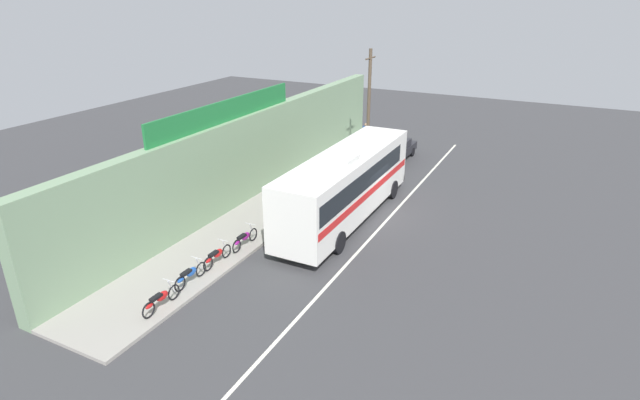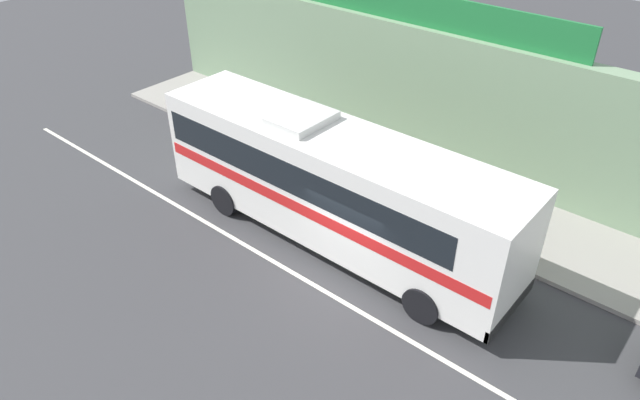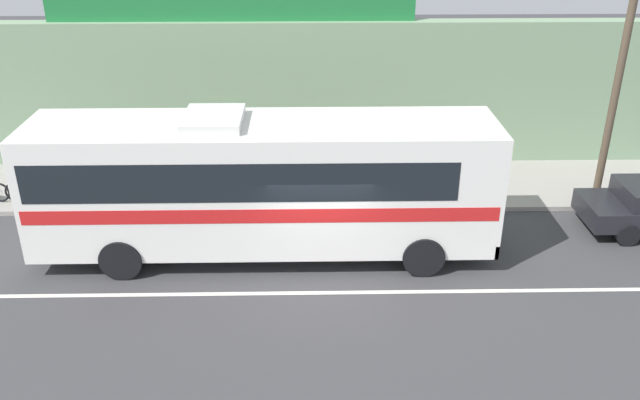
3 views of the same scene
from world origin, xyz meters
TOP-DOWN VIEW (x-y plane):
  - ground_plane at (0.00, 0.00)m, footprint 70.00×70.00m
  - sidewalk_slab at (0.00, 5.20)m, footprint 30.00×3.60m
  - storefront_facade at (0.00, 7.35)m, footprint 30.00×0.70m
  - storefront_billboard at (-2.65, 7.35)m, footprint 11.54×0.12m
  - road_center_stripe at (0.00, -0.80)m, footprint 30.00×0.14m
  - intercity_bus at (-1.47, 1.18)m, footprint 11.52×2.68m
  - utility_pole at (8.35, 3.90)m, footprint 1.60×0.22m
  - motorcycle_purple at (-6.50, 3.94)m, footprint 1.94×0.56m
  - motorcycle_red at (-8.38, 4.07)m, footprint 1.90×0.56m
  - pedestrian_near_shop at (1.03, 4.78)m, footprint 0.30×0.48m

SIDE VIEW (x-z plane):
  - ground_plane at x=0.00m, z-range 0.00..0.00m
  - road_center_stripe at x=0.00m, z-range 0.00..0.01m
  - sidewalk_slab at x=0.00m, z-range 0.00..0.14m
  - motorcycle_purple at x=-6.50m, z-range 0.09..1.04m
  - motorcycle_red at x=-8.38m, z-range 0.09..1.04m
  - pedestrian_near_shop at x=1.03m, z-range 0.29..2.01m
  - intercity_bus at x=-1.47m, z-range 0.17..3.96m
  - storefront_facade at x=0.00m, z-range 0.00..4.80m
  - utility_pole at x=8.35m, z-range 0.27..7.70m
  - storefront_billboard at x=-2.65m, z-range 4.80..5.90m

